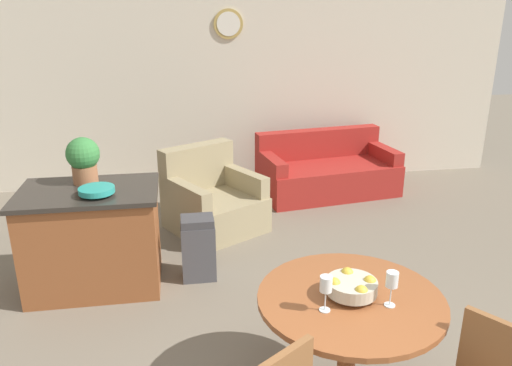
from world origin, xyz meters
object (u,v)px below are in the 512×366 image
at_px(potted_plant, 83,158).
at_px(couch, 326,172).
at_px(dining_table, 349,322).
at_px(wine_glass_right, 392,281).
at_px(wine_glass_left, 326,285).
at_px(trash_bin, 198,248).
at_px(armchair, 212,203).
at_px(fruit_bowl, 352,286).
at_px(kitchen_island, 93,238).
at_px(teal_bowl, 97,190).

bearing_deg(potted_plant, couch, 33.38).
bearing_deg(dining_table, couch, 75.05).
bearing_deg(wine_glass_right, wine_glass_left, 178.27).
bearing_deg(wine_glass_left, trash_bin, 109.04).
height_order(couch, armchair, armchair).
distance_m(dining_table, trash_bin, 1.93).
distance_m(wine_glass_right, potted_plant, 2.85).
distance_m(wine_glass_left, potted_plant, 2.60).
relative_size(dining_table, couch, 0.58).
distance_m(wine_glass_left, armchair, 3.04).
distance_m(fruit_bowl, armchair, 2.94).
bearing_deg(armchair, trash_bin, -130.92).
relative_size(wine_glass_right, trash_bin, 0.36).
relative_size(kitchen_island, couch, 0.62).
relative_size(fruit_bowl, armchair, 0.24).
height_order(dining_table, potted_plant, potted_plant).
relative_size(wine_glass_left, teal_bowl, 0.74).
distance_m(fruit_bowl, wine_glass_right, 0.24).
height_order(trash_bin, armchair, armchair).
relative_size(wine_glass_left, armchair, 0.17).
bearing_deg(armchair, potted_plant, -172.38).
relative_size(teal_bowl, potted_plant, 0.71).
xyz_separation_m(wine_glass_right, armchair, (-0.80, 2.95, -0.62)).
height_order(wine_glass_right, couch, wine_glass_right).
bearing_deg(potted_plant, armchair, 37.57).
xyz_separation_m(potted_plant, armchair, (1.17, 0.90, -0.84)).
bearing_deg(wine_glass_left, teal_bowl, 130.60).
bearing_deg(dining_table, potted_plant, 132.83).
bearing_deg(fruit_bowl, dining_table, 168.86).
xyz_separation_m(wine_glass_left, couch, (1.20, 3.88, -0.65)).
distance_m(fruit_bowl, kitchen_island, 2.49).
distance_m(fruit_bowl, couch, 3.94).
relative_size(dining_table, kitchen_island, 0.94).
height_order(dining_table, couch, couch).
height_order(kitchen_island, armchair, same).
height_order(teal_bowl, potted_plant, potted_plant).
bearing_deg(trash_bin, fruit_bowl, -64.30).
xyz_separation_m(dining_table, wine_glass_left, (-0.19, -0.11, 0.33)).
bearing_deg(wine_glass_left, couch, 72.82).
xyz_separation_m(wine_glass_right, teal_bowl, (-1.83, 1.70, 0.03)).
height_order(fruit_bowl, armchair, armchair).
xyz_separation_m(teal_bowl, couch, (2.65, 2.19, -0.68)).
bearing_deg(potted_plant, fruit_bowl, -47.15).
height_order(dining_table, kitchen_island, kitchen_island).
height_order(fruit_bowl, potted_plant, potted_plant).
bearing_deg(wine_glass_left, armchair, 98.13).
height_order(kitchen_island, couch, kitchen_island).
bearing_deg(dining_table, trash_bin, 115.67).
relative_size(fruit_bowl, wine_glass_left, 1.39).
bearing_deg(trash_bin, armchair, 79.04).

